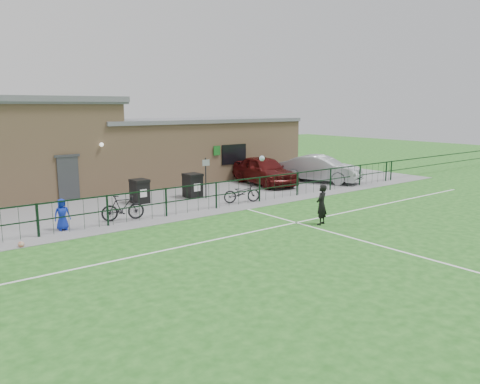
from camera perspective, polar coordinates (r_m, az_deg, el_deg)
ground at (r=14.39m, az=12.42°, el=-7.96°), size 90.00×90.00×0.00m
paving_strip at (r=24.96m, az=-12.06°, el=-0.12°), size 34.00×13.00×0.02m
pitch_line_touch at (r=20.07m, az=-4.91°, el=-2.50°), size 28.00×0.10×0.01m
pitch_line_mid at (r=17.10m, az=2.06°, el=-4.76°), size 28.00×0.10×0.01m
pitch_line_perp at (r=15.92m, az=17.08°, el=-6.37°), size 0.10×16.00×0.01m
perimeter_fence at (r=20.11m, az=-5.25°, el=-0.74°), size 28.00×0.10×1.20m
wheelie_bin_left at (r=22.29m, az=-12.13°, el=-0.01°), size 0.71×0.79×1.03m
wheelie_bin_right at (r=23.29m, az=-5.80°, el=0.70°), size 0.73×0.82×1.09m
sign_post at (r=22.85m, az=-4.20°, el=1.70°), size 0.08×0.08×2.00m
car_maroon at (r=26.96m, az=2.96°, el=2.65°), size 2.55×5.00×1.63m
car_silver at (r=28.26m, az=9.80°, el=2.81°), size 3.32×5.03×1.57m
bicycle_d at (r=19.05m, az=-14.10°, el=-1.87°), size 1.75×0.85×1.01m
bicycle_e at (r=21.91m, az=0.22°, el=-0.09°), size 1.86×1.17×0.92m
spectator_child at (r=18.21m, az=-20.86°, el=-2.57°), size 0.59×0.41×1.16m
goalkeeper_kick at (r=18.12m, az=9.67°, el=-1.34°), size 1.25×2.96×2.49m
ball_ground at (r=16.69m, az=-25.13°, el=-5.81°), size 0.20×0.20×0.20m
clubhouse at (r=27.05m, az=-16.72°, el=5.21°), size 24.25×5.40×4.96m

